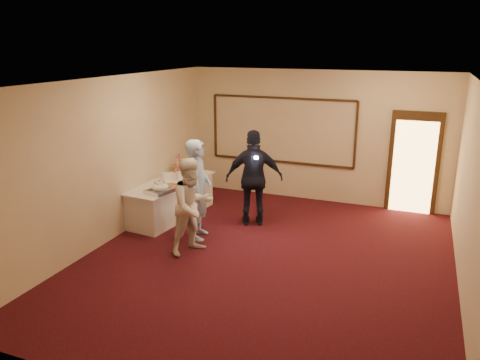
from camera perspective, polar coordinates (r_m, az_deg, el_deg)
name	(u,v)px	position (r m, az deg, el deg)	size (l,w,h in m)	color
floor	(266,260)	(8.09, 3.23, -9.76)	(7.00, 7.00, 0.00)	black
room_walls	(268,144)	(7.43, 3.47, 4.41)	(6.04, 7.04, 3.02)	beige
wall_molding	(282,130)	(10.99, 5.11, 6.05)	(3.45, 0.04, 1.55)	black
doorway	(414,164)	(10.66, 20.40, 1.88)	(1.05, 0.07, 2.20)	black
buffet_table	(170,199)	(9.99, -8.47, -2.32)	(1.12, 2.36, 0.77)	white
pavlova_tray	(160,188)	(9.17, -9.74, -1.01)	(0.49, 0.61, 0.20)	silver
cupcake_stand	(179,164)	(10.62, -7.42, 1.91)	(0.31, 0.31, 0.45)	#CF4B46
plate_stack_a	(166,177)	(9.95, -9.00, 0.40)	(0.21, 0.21, 0.17)	white
plate_stack_b	(181,176)	(10.03, -7.25, 0.54)	(0.18, 0.18, 0.15)	white
tart	(171,186)	(9.52, -8.44, -0.69)	(0.27, 0.27, 0.05)	white
man	(199,190)	(8.70, -5.08, -1.17)	(0.69, 0.45, 1.89)	#93B2DF
woman	(192,206)	(8.13, -5.81, -3.18)	(0.83, 0.64, 1.70)	white
guest	(254,178)	(9.30, 1.75, 0.21)	(1.14, 0.47, 1.94)	black
camera_flash	(256,158)	(8.95, 1.99, 2.74)	(0.07, 0.04, 0.05)	white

